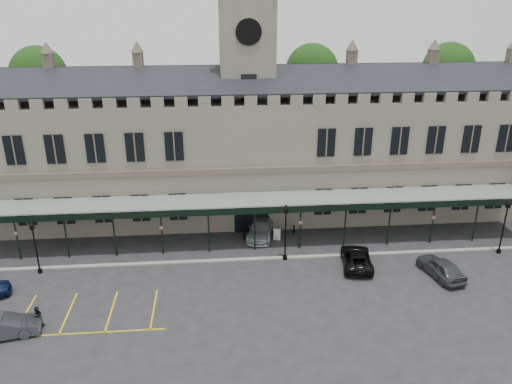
{
  "coord_description": "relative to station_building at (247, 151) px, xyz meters",
  "views": [
    {
      "loc": [
        -3.28,
        -31.71,
        21.12
      ],
      "look_at": [
        0.0,
        6.0,
        6.0
      ],
      "focal_mm": 35.0,
      "sensor_mm": 36.0,
      "label": 1
    }
  ],
  "objects": [
    {
      "name": "bollard_right",
      "position": [
        3.93,
        -5.86,
        -6.03
      ],
      "size": [
        0.16,
        0.16,
        0.88
      ],
      "primitive_type": "cylinder",
      "color": "black",
      "rests_on": "ground"
    },
    {
      "name": "traffic_cone",
      "position": [
        13.58,
        -13.05,
        -6.1
      ],
      "size": [
        0.48,
        0.48,
        0.76
      ],
      "rotation": [
        0.0,
        0.0,
        0.31
      ],
      "color": "#F04407",
      "rests_on": "ground"
    },
    {
      "name": "lamp_post_mid",
      "position": [
        2.42,
        -10.57,
        -3.44
      ],
      "size": [
        0.48,
        0.48,
        5.11
      ],
      "color": "black",
      "rests_on": "ground"
    },
    {
      "name": "station_building",
      "position": [
        0.0,
        0.0,
        0.0
      ],
      "size": [
        60.0,
        10.36,
        17.3
      ],
      "color": "#656154",
      "rests_on": "ground"
    },
    {
      "name": "sign_board",
      "position": [
        2.18,
        -6.98,
        -5.92
      ],
      "size": [
        0.63,
        0.25,
        1.12
      ],
      "rotation": [
        0.0,
        0.0,
        -0.32
      ],
      "color": "black",
      "rests_on": "ground"
    },
    {
      "name": "ground",
      "position": [
        0.0,
        -15.91,
        -6.47
      ],
      "size": [
        140.0,
        140.0,
        0.0
      ],
      "primitive_type": "plane",
      "color": "#242426"
    },
    {
      "name": "car_left_b",
      "position": [
        -17.5,
        -19.19,
        -5.71
      ],
      "size": [
        4.86,
        2.55,
        1.52
      ],
      "primitive_type": "imported",
      "rotation": [
        0.0,
        0.0,
        1.78
      ],
      "color": "#373A3F",
      "rests_on": "ground"
    },
    {
      "name": "car_right_a",
      "position": [
        14.43,
        -14.37,
        -5.68
      ],
      "size": [
        2.86,
        4.93,
        1.58
      ],
      "primitive_type": "imported",
      "rotation": [
        0.0,
        0.0,
        3.37
      ],
      "color": "#373A3F",
      "rests_on": "ground"
    },
    {
      "name": "canopy",
      "position": [
        0.0,
        -8.45,
        -4.06
      ],
      "size": [
        50.0,
        4.1,
        4.3
      ],
      "color": "#8C9E93",
      "rests_on": "ground"
    },
    {
      "name": "car_taxi",
      "position": [
        0.8,
        -5.91,
        -5.7
      ],
      "size": [
        3.26,
        5.66,
        1.54
      ],
      "primitive_type": "imported",
      "rotation": [
        0.0,
        0.0,
        -0.22
      ],
      "color": "#A4A7AC",
      "rests_on": "ground"
    },
    {
      "name": "tree_behind_left",
      "position": [
        -22.0,
        9.09,
        6.35
      ],
      "size": [
        6.0,
        6.0,
        16.0
      ],
      "color": "#332314",
      "rests_on": "ground"
    },
    {
      "name": "tree_behind_mid",
      "position": [
        8.0,
        9.09,
        6.35
      ],
      "size": [
        6.0,
        6.0,
        16.0
      ],
      "color": "#332314",
      "rests_on": "ground"
    },
    {
      "name": "kerb",
      "position": [
        0.0,
        -10.41,
        -6.41
      ],
      "size": [
        60.0,
        0.4,
        0.12
      ],
      "primitive_type": "cube",
      "color": "gray",
      "rests_on": "ground"
    },
    {
      "name": "clock_tower",
      "position": [
        0.0,
        0.09,
        6.64
      ],
      "size": [
        5.6,
        5.6,
        24.8
      ],
      "color": "#656154",
      "rests_on": "ground"
    },
    {
      "name": "person_b",
      "position": [
        -15.59,
        -18.31,
        -5.68
      ],
      "size": [
        0.95,
        0.88,
        1.57
      ],
      "primitive_type": "imported",
      "rotation": [
        0.0,
        0.0,
        3.63
      ],
      "color": "black",
      "rests_on": "ground"
    },
    {
      "name": "lamp_post_right",
      "position": [
        21.21,
        -11.08,
        -3.47
      ],
      "size": [
        0.48,
        0.48,
        5.06
      ],
      "color": "black",
      "rests_on": "ground"
    },
    {
      "name": "tree_behind_right",
      "position": [
        24.0,
        9.09,
        6.35
      ],
      "size": [
        6.0,
        6.0,
        16.0
      ],
      "color": "#332314",
      "rests_on": "ground"
    },
    {
      "name": "parking_markings",
      "position": [
        -14.0,
        -17.41,
        -6.47
      ],
      "size": [
        16.0,
        6.0,
        0.01
      ],
      "primitive_type": null,
      "color": "gold",
      "rests_on": "ground"
    },
    {
      "name": "car_van",
      "position": [
        8.2,
        -12.13,
        -5.77
      ],
      "size": [
        3.06,
        5.3,
        1.39
      ],
      "primitive_type": "imported",
      "rotation": [
        0.0,
        0.0,
        2.99
      ],
      "color": "black",
      "rests_on": "ground"
    },
    {
      "name": "bollard_left",
      "position": [
        -0.8,
        -6.55,
        -5.99
      ],
      "size": [
        0.17,
        0.17,
        0.95
      ],
      "primitive_type": "cylinder",
      "color": "black",
      "rests_on": "ground"
    },
    {
      "name": "lamp_post_left",
      "position": [
        -17.72,
        -11.04,
        -3.75
      ],
      "size": [
        0.43,
        0.43,
        4.59
      ],
      "color": "black",
      "rests_on": "ground"
    }
  ]
}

